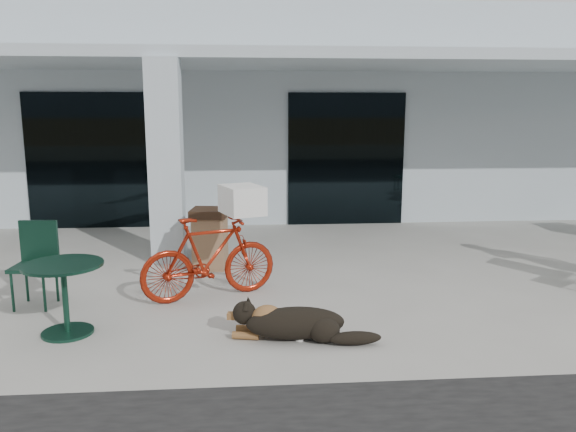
{
  "coord_description": "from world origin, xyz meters",
  "views": [
    {
      "loc": [
        -0.3,
        -6.47,
        2.34
      ],
      "look_at": [
        0.26,
        0.63,
        1.0
      ],
      "focal_mm": 35.0,
      "sensor_mm": 36.0,
      "label": 1
    }
  ],
  "objects": [
    {
      "name": "ground",
      "position": [
        0.0,
        0.0,
        0.0
      ],
      "size": [
        80.0,
        80.0,
        0.0
      ],
      "primitive_type": "plane",
      "color": "#A19F98",
      "rests_on": "ground"
    },
    {
      "name": "building",
      "position": [
        0.0,
        8.5,
        2.25
      ],
      "size": [
        22.0,
        7.0,
        4.5
      ],
      "primitive_type": "cube",
      "color": "#B0BEC7",
      "rests_on": "ground"
    },
    {
      "name": "storefront_glass_left",
      "position": [
        -3.2,
        4.98,
        1.35
      ],
      "size": [
        2.8,
        0.06,
        2.7
      ],
      "primitive_type": "cube",
      "color": "black",
      "rests_on": "ground"
    },
    {
      "name": "storefront_glass_right",
      "position": [
        1.8,
        4.98,
        1.35
      ],
      "size": [
        2.4,
        0.06,
        2.7
      ],
      "primitive_type": "cube",
      "color": "black",
      "rests_on": "ground"
    },
    {
      "name": "column",
      "position": [
        -1.5,
        2.3,
        1.56
      ],
      "size": [
        0.5,
        0.5,
        3.12
      ],
      "primitive_type": "cube",
      "color": "#B0BEC7",
      "rests_on": "ground"
    },
    {
      "name": "overhang",
      "position": [
        0.0,
        3.6,
        3.21
      ],
      "size": [
        22.0,
        2.8,
        0.18
      ],
      "primitive_type": "cube",
      "color": "#B0BEC7",
      "rests_on": "column"
    },
    {
      "name": "bicycle",
      "position": [
        -0.75,
        0.4,
        0.53
      ],
      "size": [
        1.81,
        1.09,
        1.05
      ],
      "primitive_type": "imported",
      "rotation": [
        0.0,
        0.0,
        1.94
      ],
      "color": "maroon",
      "rests_on": "ground"
    },
    {
      "name": "laundry_basket",
      "position": [
        -0.33,
        0.56,
        1.23
      ],
      "size": [
        0.63,
        0.72,
        0.36
      ],
      "primitive_type": "cube",
      "rotation": [
        0.0,
        0.0,
        1.94
      ],
      "color": "white",
      "rests_on": "bicycle"
    },
    {
      "name": "dog",
      "position": [
        0.21,
        -1.0,
        0.2
      ],
      "size": [
        1.24,
        0.63,
        0.39
      ],
      "primitive_type": null,
      "rotation": [
        0.0,
        0.0,
        -0.21
      ],
      "color": "black",
      "rests_on": "ground"
    },
    {
      "name": "cup_near_dog",
      "position": [
        0.25,
        -1.03,
        0.06
      ],
      "size": [
        0.11,
        0.11,
        0.11
      ],
      "primitive_type": "cylinder",
      "rotation": [
        0.0,
        0.0,
        0.24
      ],
      "color": "white",
      "rests_on": "ground"
    },
    {
      "name": "cafe_table_near",
      "position": [
        -2.2,
        -0.66,
        0.39
      ],
      "size": [
        0.87,
        0.87,
        0.77
      ],
      "primitive_type": null,
      "rotation": [
        0.0,
        0.0,
        0.06
      ],
      "color": "#133729",
      "rests_on": "ground"
    },
    {
      "name": "cafe_chair_near",
      "position": [
        -2.84,
        0.24,
        0.51
      ],
      "size": [
        0.5,
        0.54,
        1.02
      ],
      "primitive_type": null,
      "rotation": [
        0.0,
        0.0,
        -0.07
      ],
      "color": "#133729",
      "rests_on": "ground"
    },
    {
      "name": "trash_receptacle",
      "position": [
        -0.82,
        1.8,
        0.45
      ],
      "size": [
        0.59,
        0.59,
        0.9
      ],
      "primitive_type": null,
      "rotation": [
        0.0,
        0.0,
        -0.12
      ],
      "color": "brown",
      "rests_on": "ground"
    }
  ]
}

